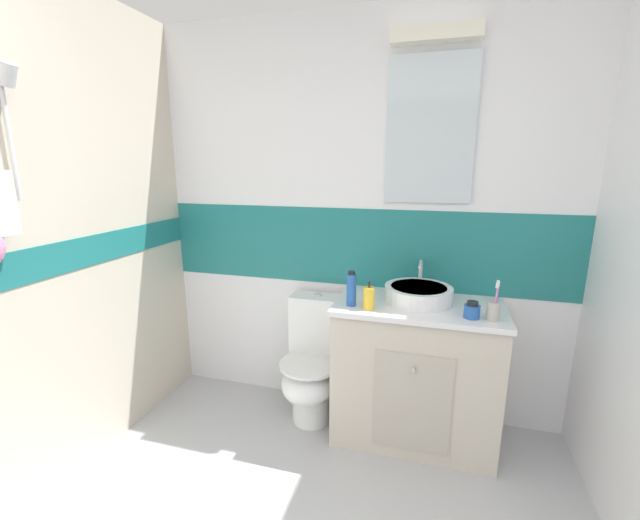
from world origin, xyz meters
TOP-DOWN VIEW (x-y plane):
  - wall_back_tiled at (0.01, 2.45)m, footprint 3.20×0.20m
  - wall_left_shower_alcove at (-1.35, 1.20)m, footprint 0.29×3.48m
  - vanity_cabinet at (0.41, 2.15)m, footprint 0.94×0.53m
  - sink_basin at (0.40, 2.19)m, footprint 0.38×0.43m
  - toilet at (-0.23, 2.16)m, footprint 0.37×0.50m
  - toothbrush_cup at (0.78, 1.99)m, footprint 0.06×0.06m
  - soap_dispenser at (0.15, 1.99)m, footprint 0.06×0.06m
  - shampoo_bottle_tall at (0.04, 2.01)m, footprint 0.05×0.05m
  - hair_gel_jar at (0.68, 2.00)m, footprint 0.08×0.08m

SIDE VIEW (x-z plane):
  - toilet at x=-0.23m, z-range -0.03..0.77m
  - vanity_cabinet at x=0.41m, z-range 0.00..0.85m
  - hair_gel_jar at x=0.68m, z-range 0.85..0.93m
  - sink_basin at x=0.40m, z-range 0.80..1.00m
  - toothbrush_cup at x=0.78m, z-range 0.80..1.01m
  - soap_dispenser at x=0.15m, z-range 0.83..0.99m
  - shampoo_bottle_tall at x=0.04m, z-range 0.85..1.04m
  - wall_left_shower_alcove at x=-1.35m, z-range 0.00..2.50m
  - wall_back_tiled at x=0.01m, z-range 0.01..2.51m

